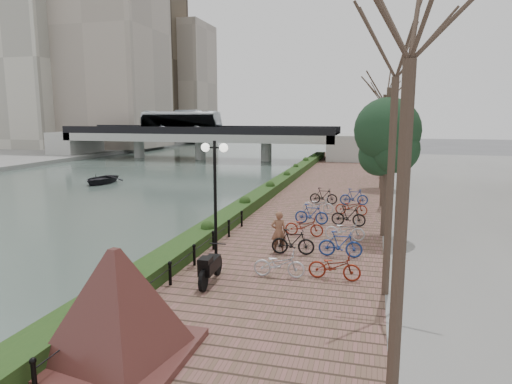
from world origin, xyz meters
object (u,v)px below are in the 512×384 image
(motorcycle, at_px, (211,266))
(boat, at_px, (101,179))
(granite_monument, at_px, (117,304))
(lamppost, at_px, (215,174))
(pedestrian, at_px, (279,232))

(motorcycle, height_order, boat, motorcycle)
(granite_monument, relative_size, lamppost, 1.08)
(lamppost, distance_m, motorcycle, 3.67)
(granite_monument, bearing_deg, pedestrian, 78.44)
(pedestrian, bearing_deg, granite_monument, 62.69)
(granite_monument, xyz_separation_m, boat, (-17.44, 25.78, -1.36))
(granite_monument, bearing_deg, boat, 124.09)
(motorcycle, relative_size, pedestrian, 1.10)
(boat, bearing_deg, lamppost, -46.13)
(granite_monument, bearing_deg, motorcycle, 85.85)
(pedestrian, height_order, boat, pedestrian)
(granite_monument, relative_size, pedestrian, 2.89)
(motorcycle, bearing_deg, lamppost, 103.66)
(motorcycle, height_order, pedestrian, pedestrian)
(granite_monument, distance_m, pedestrian, 8.87)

